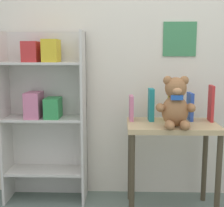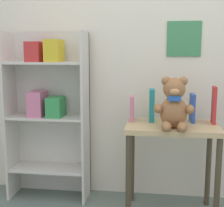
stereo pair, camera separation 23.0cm
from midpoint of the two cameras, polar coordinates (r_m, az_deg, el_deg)
wall_back at (r=2.56m, az=11.58°, el=10.63°), size 4.80×0.07×2.50m
bookshelf_side at (r=2.54m, az=-9.02°, el=-0.46°), size 0.64×0.26×1.34m
display_table at (r=2.31m, az=13.71°, el=-6.68°), size 0.65×0.41×0.68m
teddy_bear at (r=2.14m, az=14.28°, el=-0.30°), size 0.27×0.24×0.35m
book_standing_pink at (r=2.35m, az=6.46°, el=-0.90°), size 0.03×0.13×0.19m
book_standing_teal at (r=2.33m, az=10.10°, el=-0.36°), size 0.04×0.11×0.24m
book_standing_yellow at (r=2.36m, az=13.65°, el=-0.93°), size 0.03×0.11×0.20m
book_standing_blue at (r=2.39m, az=17.16°, el=-0.80°), size 0.03×0.13×0.21m
book_standing_red at (r=2.39m, az=20.79°, el=-0.28°), size 0.03×0.12×0.27m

